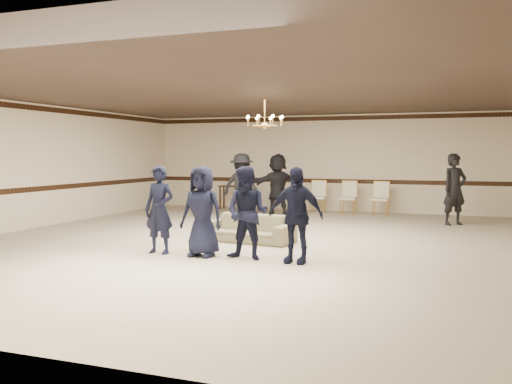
# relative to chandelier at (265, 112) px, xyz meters

# --- Properties ---
(room) EXTENTS (12.01, 14.01, 3.21)m
(room) POSITION_rel_chandelier_xyz_m (0.00, -1.00, -1.28)
(room) COLOR tan
(room) RESTS_ON ground
(chair_rail) EXTENTS (12.00, 0.02, 0.14)m
(chair_rail) POSITION_rel_chandelier_xyz_m (0.00, 5.99, -1.88)
(chair_rail) COLOR black
(chair_rail) RESTS_ON wall_back
(crown_molding) EXTENTS (12.00, 0.02, 0.14)m
(crown_molding) POSITION_rel_chandelier_xyz_m (0.00, 5.99, 0.21)
(crown_molding) COLOR black
(crown_molding) RESTS_ON wall_back
(chandelier) EXTENTS (0.94, 0.94, 0.89)m
(chandelier) POSITION_rel_chandelier_xyz_m (0.00, 0.00, 0.00)
(chandelier) COLOR gold
(chandelier) RESTS_ON ceiling
(boy_a) EXTENTS (0.64, 0.44, 1.68)m
(boy_a) POSITION_rel_chandelier_xyz_m (-1.13, -2.88, -2.03)
(boy_a) COLOR black
(boy_a) RESTS_ON floor
(boy_b) EXTENTS (0.84, 0.57, 1.68)m
(boy_b) POSITION_rel_chandelier_xyz_m (-0.23, -2.88, -2.03)
(boy_b) COLOR black
(boy_b) RESTS_ON floor
(boy_c) EXTENTS (0.87, 0.71, 1.68)m
(boy_c) POSITION_rel_chandelier_xyz_m (0.67, -2.88, -2.03)
(boy_c) COLOR black
(boy_c) RESTS_ON floor
(boy_d) EXTENTS (1.02, 0.48, 1.68)m
(boy_d) POSITION_rel_chandelier_xyz_m (1.57, -2.88, -2.03)
(boy_d) COLOR black
(boy_d) RESTS_ON floor
(settee) EXTENTS (2.11, 1.05, 0.59)m
(settee) POSITION_rel_chandelier_xyz_m (-0.04, -1.00, -2.58)
(settee) COLOR #746D4D
(settee) RESTS_ON floor
(adult_left) EXTENTS (1.26, 0.76, 1.92)m
(adult_left) POSITION_rel_chandelier_xyz_m (-1.83, 3.21, -1.92)
(adult_left) COLOR black
(adult_left) RESTS_ON floor
(adult_mid) EXTENTS (1.74, 1.55, 1.92)m
(adult_mid) POSITION_rel_chandelier_xyz_m (-0.93, 3.91, -1.92)
(adult_mid) COLOR black
(adult_mid) RESTS_ON floor
(adult_right) EXTENTS (0.83, 0.79, 1.92)m
(adult_right) POSITION_rel_chandelier_xyz_m (4.17, 3.51, -1.92)
(adult_right) COLOR black
(adult_right) RESTS_ON floor
(banquet_chair_left) EXTENTS (0.53, 0.53, 1.03)m
(banquet_chair_left) POSITION_rel_chandelier_xyz_m (0.01, 5.18, -2.36)
(banquet_chair_left) COLOR #EDE4C7
(banquet_chair_left) RESTS_ON floor
(banquet_chair_mid) EXTENTS (0.51, 0.51, 1.03)m
(banquet_chair_mid) POSITION_rel_chandelier_xyz_m (1.01, 5.18, -2.36)
(banquet_chair_mid) COLOR #EDE4C7
(banquet_chair_mid) RESTS_ON floor
(banquet_chair_right) EXTENTS (0.52, 0.52, 1.03)m
(banquet_chair_right) POSITION_rel_chandelier_xyz_m (2.01, 5.18, -2.36)
(banquet_chair_right) COLOR #EDE4C7
(banquet_chair_right) RESTS_ON floor
(console_table) EXTENTS (0.98, 0.43, 0.82)m
(console_table) POSITION_rel_chandelier_xyz_m (-2.99, 5.38, -2.47)
(console_table) COLOR black
(console_table) RESTS_ON floor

